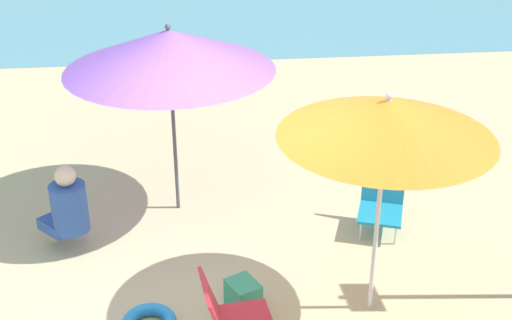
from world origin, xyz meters
name	(u,v)px	position (x,y,z in m)	size (l,w,h in m)	color
ground_plane	(212,292)	(0.00, 0.00, 0.00)	(40.00, 40.00, 0.00)	#CCB789
umbrella_orange	(387,119)	(1.41, -0.37, 1.85)	(1.75, 1.75, 2.07)	silver
umbrella_purple	(169,50)	(-0.30, 1.57, 1.85)	(2.18, 2.18, 2.12)	#4C4C51
beach_chair_a	(381,202)	(1.86, 0.94, 0.30)	(0.62, 0.70, 0.59)	teal
beach_chair_b	(230,316)	(0.12, -0.80, 0.36)	(0.63, 0.60, 0.70)	red
person_b	(67,208)	(-1.38, 0.84, 0.49)	(0.55, 0.56, 0.98)	#2D519E
beach_bag	(243,295)	(0.27, -0.26, 0.14)	(0.29, 0.24, 0.27)	#389970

